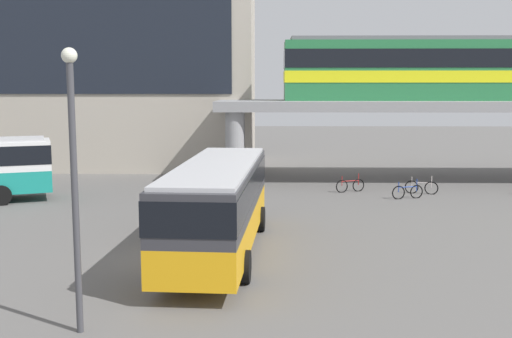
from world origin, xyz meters
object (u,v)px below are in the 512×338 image
station_building (80,31)px  bus_main (218,198)px  bicycle_blue (408,192)px  bicycle_silver (421,187)px  bicycle_red (350,186)px  train (441,68)px

station_building → bus_main: (12.11, -24.63, -7.91)m
bicycle_blue → bicycle_silver: bearing=53.7°
bus_main → bicycle_red: (6.31, 12.81, -1.63)m
bus_main → bicycle_silver: bus_main is taller
bicycle_blue → bicycle_red: (-2.73, 2.01, 0.00)m
bicycle_blue → bicycle_silver: size_ratio=1.01×
bus_main → bicycle_red: bearing=63.8°
bicycle_silver → bus_main: bearing=-129.5°
station_building → bicycle_blue: bearing=-33.2°
bus_main → bicycle_red: size_ratio=6.66×
bicycle_blue → bicycle_red: same height
station_building → bicycle_blue: (21.14, -13.83, -9.54)m
bus_main → bicycle_blue: size_ratio=6.45×
bicycle_blue → bicycle_red: bearing=143.6°
train → bicycle_blue: size_ratio=11.09×
train → bus_main: 21.77m
station_building → train: station_building is taller
bus_main → bicycle_blue: bus_main is taller
station_building → bicycle_silver: size_ratio=14.84×
train → bus_main: bearing=-125.5°
train → station_building: bearing=163.2°
bicycle_silver → bicycle_blue: bearing=-126.3°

